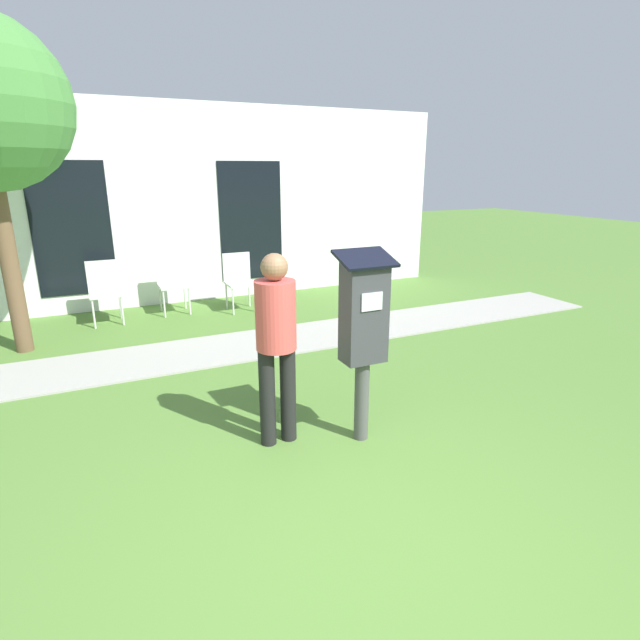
# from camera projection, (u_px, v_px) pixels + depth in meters

# --- Properties ---
(ground_plane) EXTENTS (40.00, 40.00, 0.00)m
(ground_plane) POSITION_uv_depth(u_px,v_px,m) (367.00, 569.00, 2.84)
(ground_plane) COLOR #517A33
(sidewalk) EXTENTS (12.00, 1.10, 0.02)m
(sidewalk) POSITION_uv_depth(u_px,v_px,m) (210.00, 351.00, 6.20)
(sidewalk) COLOR #A3A099
(sidewalk) RESTS_ON ground
(building_facade) EXTENTS (10.00, 0.26, 3.20)m
(building_facade) POSITION_uv_depth(u_px,v_px,m) (165.00, 206.00, 8.08)
(building_facade) COLOR white
(building_facade) RESTS_ON ground
(parking_meter) EXTENTS (0.44, 0.31, 1.59)m
(parking_meter) POSITION_uv_depth(u_px,v_px,m) (364.00, 323.00, 3.93)
(parking_meter) COLOR #4C4C4C
(parking_meter) RESTS_ON ground
(person_standing) EXTENTS (0.32, 0.32, 1.58)m
(person_standing) POSITION_uv_depth(u_px,v_px,m) (276.00, 336.00, 3.91)
(person_standing) COLOR black
(person_standing) RESTS_ON ground
(outdoor_chair_left) EXTENTS (0.44, 0.44, 0.90)m
(outdoor_chair_left) POSITION_uv_depth(u_px,v_px,m) (104.00, 287.00, 7.26)
(outdoor_chair_left) COLOR silver
(outdoor_chair_left) RESTS_ON ground
(outdoor_chair_middle) EXTENTS (0.44, 0.44, 0.90)m
(outdoor_chair_middle) POSITION_uv_depth(u_px,v_px,m) (172.00, 279.00, 7.79)
(outdoor_chair_middle) COLOR silver
(outdoor_chair_middle) RESTS_ON ground
(outdoor_chair_right) EXTENTS (0.44, 0.44, 0.90)m
(outdoor_chair_right) POSITION_uv_depth(u_px,v_px,m) (239.00, 277.00, 7.92)
(outdoor_chair_right) COLOR silver
(outdoor_chair_right) RESTS_ON ground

